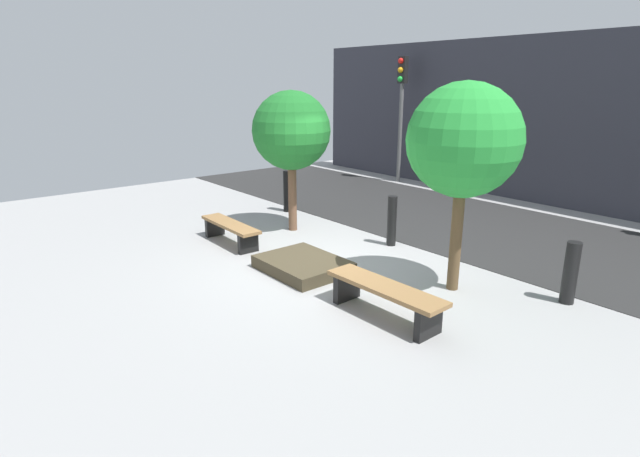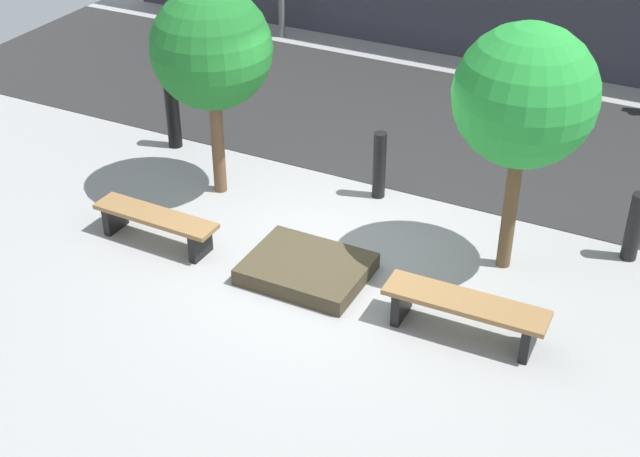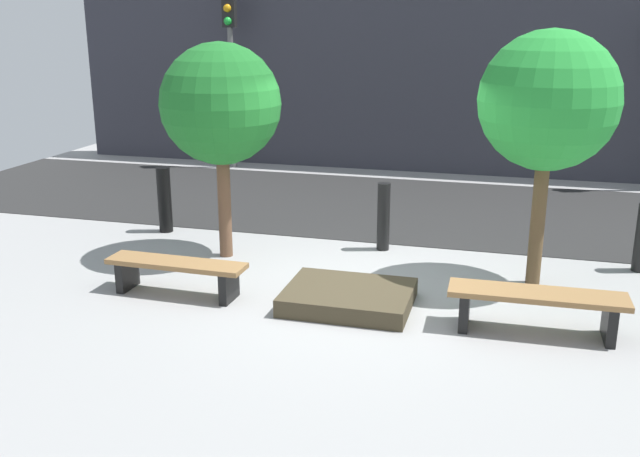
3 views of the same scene
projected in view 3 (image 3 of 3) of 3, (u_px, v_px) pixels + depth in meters
ground_plane at (356, 293)px, 8.61m from camera, size 18.00×18.00×0.00m
road_strip at (408, 207)px, 12.52m from camera, size 18.00×4.41×0.01m
building_facade at (435, 72)px, 14.99m from camera, size 16.20×0.50×4.21m
bench_left at (177, 270)px, 8.49m from camera, size 1.72×0.43×0.42m
bench_right at (536, 303)px, 7.44m from camera, size 1.83×0.49×0.46m
planter_bed at (348, 297)px, 8.21m from camera, size 1.44×1.14×0.21m
tree_behind_left_bench at (221, 105)px, 9.39m from camera, size 1.61×1.61×2.91m
tree_behind_right_bench at (548, 102)px, 8.30m from camera, size 1.64×1.64×3.09m
bollard_far_left at (165, 200)px, 10.97m from camera, size 0.21×0.21×1.01m
bollard_left at (383, 217)px, 10.11m from camera, size 0.18×0.18×0.98m
traffic_light_west at (230, 47)px, 15.17m from camera, size 0.28×0.27×3.79m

